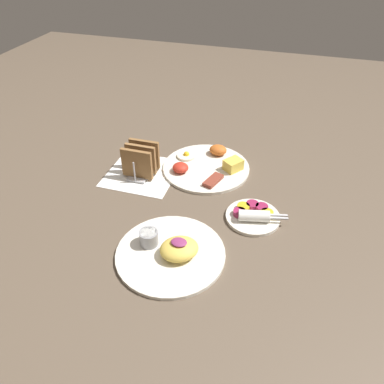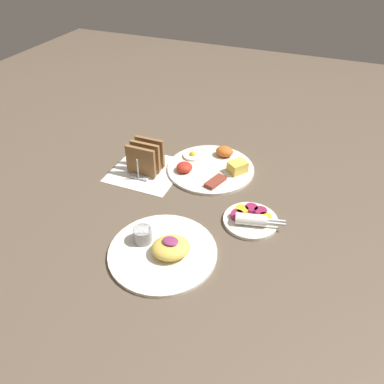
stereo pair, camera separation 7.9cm
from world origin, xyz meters
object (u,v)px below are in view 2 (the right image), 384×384
at_px(plate_condiments, 251,219).
at_px(plate_foreground, 163,249).
at_px(plate_breakfast, 212,167).
at_px(toast_rack, 146,158).

bearing_deg(plate_condiments, plate_foreground, -131.41).
bearing_deg(plate_breakfast, plate_foreground, -87.93).
distance_m(plate_condiments, toast_rack, 0.40).
bearing_deg(plate_foreground, plate_breakfast, 92.07).
bearing_deg(plate_condiments, toast_rack, 163.30).
height_order(plate_condiments, toast_rack, toast_rack).
distance_m(plate_foreground, toast_rack, 0.38).
bearing_deg(plate_breakfast, plate_condiments, -47.34).
xyz_separation_m(plate_breakfast, plate_condiments, (0.19, -0.20, 0.00)).
distance_m(plate_breakfast, toast_rack, 0.22).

